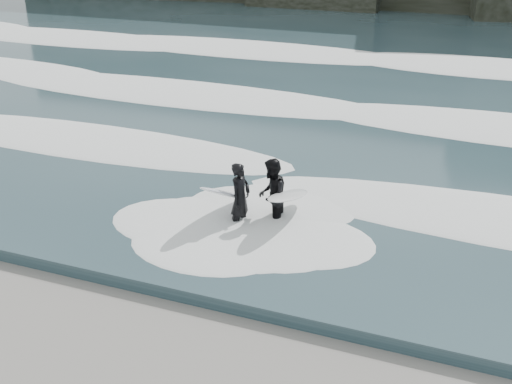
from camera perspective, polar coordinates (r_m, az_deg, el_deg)
sea at (r=36.47m, az=11.65°, el=12.48°), size 90.00×52.00×0.30m
foam_near at (r=17.77m, az=-0.50°, el=1.90°), size 60.00×3.20×0.20m
foam_mid at (r=24.05m, az=5.82°, el=7.74°), size 60.00×4.00×0.24m
foam_far at (r=32.56m, az=10.34°, el=11.79°), size 60.00×4.80×0.30m
surfer_left at (r=14.98m, az=-1.76°, el=-0.46°), size 1.07×2.12×1.74m
surfer_right at (r=15.03m, az=1.60°, el=-0.28°), size 1.15×2.23×1.78m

